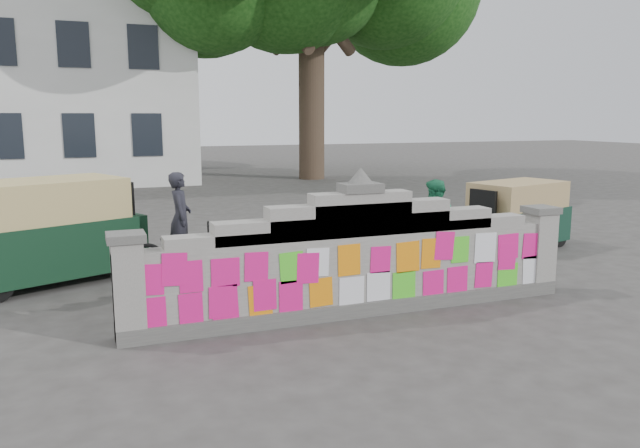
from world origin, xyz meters
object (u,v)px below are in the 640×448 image
Objects in this scene: rickshaw_left at (49,229)px; rickshaw_right at (515,214)px; cyclist_rider at (181,231)px; pedestrian at (435,224)px; cyclist_bike at (182,249)px.

rickshaw_left is 1.23× the size of rickshaw_right.
pedestrian is at bearing -93.24° from cyclist_rider.
cyclist_bike is 1.08× the size of pedestrian.
rickshaw_right is (6.73, -0.20, 0.26)m from cyclist_bike.
cyclist_rider is 2.08m from rickshaw_left.
rickshaw_right is at bearing -26.68° from rickshaw_left.
pedestrian is at bearing -35.54° from rickshaw_left.
cyclist_rider is 6.73m from rickshaw_right.
pedestrian is at bearing 4.33° from rickshaw_right.
pedestrian is (4.31, -1.06, 0.03)m from cyclist_rider.
cyclist_rider is at bearing -16.95° from rickshaw_right.
cyclist_bike is 6.74m from rickshaw_right.
rickshaw_left reaches higher than rickshaw_right.
cyclist_bike is 0.67× the size of rickshaw_right.
pedestrian is 6.51m from rickshaw_left.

